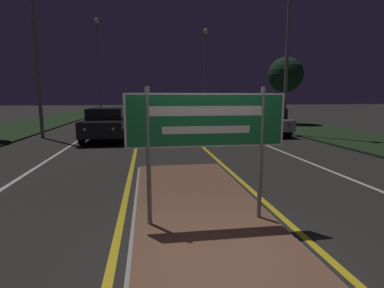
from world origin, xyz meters
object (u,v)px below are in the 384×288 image
(car_receding_1, at_px, (227,113))
(car_receding_0, at_px, (264,121))
(car_approaching_0, at_px, (106,123))
(streetlight_left_far, at_px, (98,54))
(streetlight_right_near, at_px, (290,2))
(highway_sign, at_px, (207,126))
(car_receding_2, at_px, (174,108))
(streetlight_right_far, at_px, (206,56))

(car_receding_1, bearing_deg, car_receding_0, -90.78)
(car_receding_0, xyz_separation_m, car_approaching_0, (-8.43, -0.78, 0.03))
(streetlight_left_far, height_order, streetlight_right_near, streetlight_right_near)
(highway_sign, relative_size, streetlight_left_far, 0.23)
(highway_sign, height_order, car_approaching_0, highway_sign)
(car_receding_2, xyz_separation_m, car_approaching_0, (-5.29, -22.44, 0.05))
(car_receding_0, xyz_separation_m, car_receding_2, (-3.14, 21.66, -0.02))
(highway_sign, xyz_separation_m, streetlight_right_far, (6.13, 31.48, 5.26))
(streetlight_right_far, relative_size, car_receding_1, 2.14)
(highway_sign, height_order, streetlight_left_far, streetlight_left_far)
(car_approaching_0, bearing_deg, streetlight_left_far, 98.95)
(car_receding_2, bearing_deg, car_approaching_0, -103.27)
(highway_sign, distance_m, streetlight_left_far, 33.58)
(streetlight_left_far, height_order, car_receding_1, streetlight_left_far)
(streetlight_left_far, bearing_deg, streetlight_right_near, -59.48)
(streetlight_left_far, height_order, streetlight_right_far, streetlight_left_far)
(streetlight_left_far, xyz_separation_m, car_receding_0, (11.89, -21.13, -6.25))
(car_receding_0, relative_size, car_receding_1, 0.87)
(car_receding_2, bearing_deg, streetlight_right_near, -79.67)
(highway_sign, distance_m, streetlight_right_near, 13.65)
(streetlight_left_far, bearing_deg, streetlight_right_far, -4.83)
(highway_sign, height_order, car_receding_2, highway_sign)
(streetlight_right_far, bearing_deg, car_receding_0, -91.70)
(car_receding_1, bearing_deg, highway_sign, -106.15)
(streetlight_right_near, relative_size, streetlight_right_far, 1.10)
(streetlight_right_far, bearing_deg, car_approaching_0, -113.40)
(streetlight_left_far, xyz_separation_m, car_receding_1, (12.00, -13.03, -6.27))
(streetlight_right_far, bearing_deg, streetlight_left_far, 175.17)
(highway_sign, relative_size, streetlight_right_far, 0.25)
(streetlight_right_far, xyz_separation_m, car_receding_2, (-3.74, 1.58, -6.13))
(streetlight_right_near, height_order, car_approaching_0, streetlight_right_near)
(streetlight_right_near, height_order, streetlight_right_far, streetlight_right_near)
(car_receding_1, relative_size, car_approaching_0, 1.03)
(streetlight_left_far, relative_size, car_receding_2, 2.44)
(streetlight_left_far, distance_m, streetlight_right_far, 12.53)
(highway_sign, height_order, streetlight_right_far, streetlight_right_far)
(streetlight_right_near, xyz_separation_m, car_receding_2, (-4.05, 22.24, -6.12))
(car_approaching_0, bearing_deg, car_receding_0, 5.31)
(streetlight_right_near, bearing_deg, car_receding_2, 100.33)
(car_receding_0, bearing_deg, highway_sign, -115.91)
(streetlight_right_far, height_order, car_receding_1, streetlight_right_far)
(highway_sign, distance_m, car_receding_2, 33.16)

